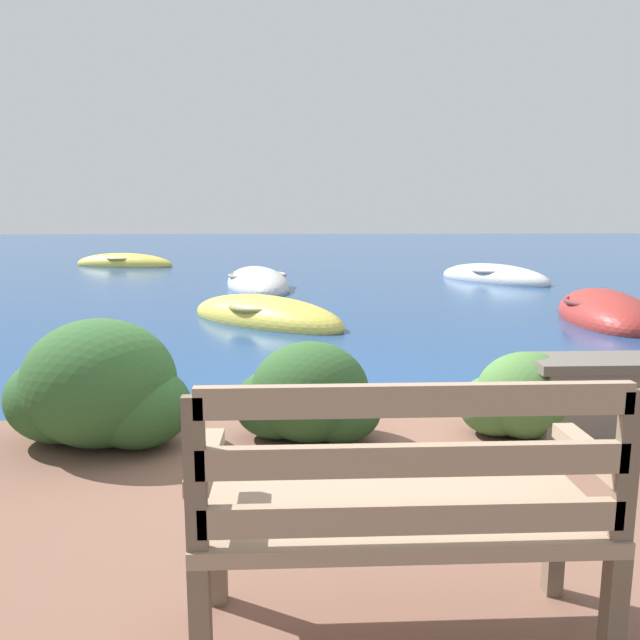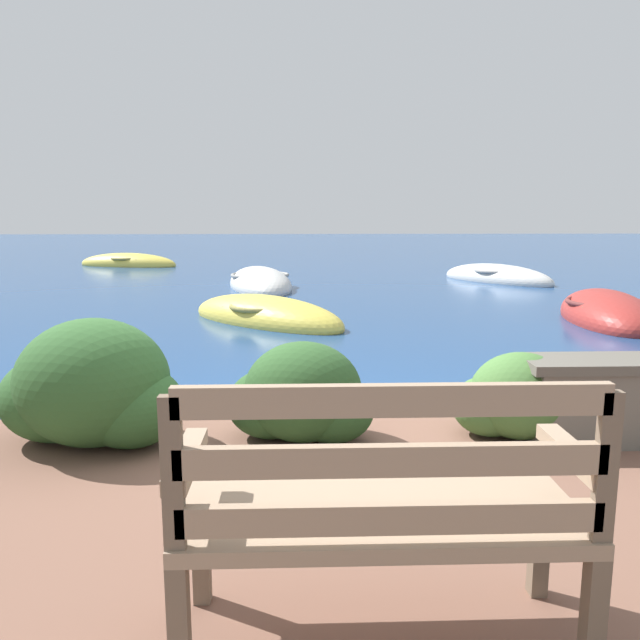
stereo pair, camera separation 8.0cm
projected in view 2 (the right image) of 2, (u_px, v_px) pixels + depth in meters
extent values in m
plane|color=navy|center=(323.00, 446.00, 4.33)|extent=(80.00, 80.00, 0.00)
cube|color=brown|center=(201.00, 550.00, 2.23)|extent=(0.06, 0.06, 0.40)
cube|color=brown|center=(539.00, 544.00, 2.27)|extent=(0.06, 0.06, 0.40)
cube|color=brown|center=(179.00, 627.00, 1.81)|extent=(0.06, 0.06, 0.40)
cube|color=brown|center=(593.00, 618.00, 1.86)|extent=(0.06, 0.06, 0.40)
cube|color=gray|center=(381.00, 517.00, 2.00)|extent=(1.29, 0.48, 0.05)
cube|color=gray|center=(391.00, 518.00, 1.78)|extent=(1.22, 0.04, 0.09)
cube|color=gray|center=(392.00, 460.00, 1.75)|extent=(1.22, 0.04, 0.09)
cube|color=gray|center=(393.00, 400.00, 1.72)|extent=(1.22, 0.04, 0.09)
cube|color=brown|center=(172.00, 474.00, 1.73)|extent=(0.06, 0.04, 0.45)
cube|color=brown|center=(606.00, 467.00, 1.77)|extent=(0.06, 0.04, 0.45)
cube|color=gray|center=(186.00, 459.00, 1.95)|extent=(0.07, 0.43, 0.05)
cube|color=gray|center=(573.00, 454.00, 1.99)|extent=(0.07, 0.43, 0.05)
ellipsoid|color=#2D5628|center=(93.00, 382.00, 3.72)|extent=(0.91, 0.82, 0.77)
ellipsoid|color=#2D5628|center=(57.00, 397.00, 3.80)|extent=(0.68, 0.61, 0.54)
ellipsoid|color=#2D5628|center=(131.00, 406.00, 3.71)|extent=(0.63, 0.57, 0.50)
ellipsoid|color=#284C23|center=(303.00, 392.00, 3.80)|extent=(0.72, 0.65, 0.61)
ellipsoid|color=#284C23|center=(271.00, 403.00, 3.86)|extent=(0.54, 0.49, 0.43)
ellipsoid|color=#284C23|center=(333.00, 410.00, 3.79)|extent=(0.51, 0.46, 0.40)
ellipsoid|color=#426B33|center=(521.00, 396.00, 3.85)|extent=(0.63, 0.57, 0.54)
ellipsoid|color=#426B33|center=(490.00, 406.00, 3.90)|extent=(0.48, 0.43, 0.38)
ellipsoid|color=#426B33|center=(547.00, 412.00, 3.84)|extent=(0.44, 0.40, 0.35)
ellipsoid|color=#9E2D28|center=(606.00, 317.00, 9.27)|extent=(1.66, 2.91, 0.79)
torus|color=brown|center=(608.00, 302.00, 9.23)|extent=(1.38, 1.38, 0.07)
cube|color=#846647|center=(616.00, 309.00, 8.84)|extent=(0.94, 0.29, 0.04)
cube|color=#846647|center=(601.00, 301.00, 9.57)|extent=(0.94, 0.29, 0.04)
ellipsoid|color=#DBC64C|center=(266.00, 318.00, 9.18)|extent=(2.82, 2.73, 0.68)
torus|color=olive|center=(266.00, 306.00, 9.14)|extent=(1.52, 1.52, 0.07)
cube|color=#846647|center=(246.00, 305.00, 9.43)|extent=(0.66, 0.70, 0.04)
cube|color=#846647|center=(283.00, 310.00, 8.92)|extent=(0.66, 0.70, 0.04)
ellipsoid|color=silver|center=(260.00, 285.00, 13.27)|extent=(1.86, 3.38, 0.76)
torus|color=gray|center=(260.00, 275.00, 13.23)|extent=(1.47, 1.47, 0.07)
cube|color=#846647|center=(257.00, 274.00, 13.70)|extent=(0.99, 0.32, 0.04)
cube|color=#846647|center=(263.00, 278.00, 12.85)|extent=(0.99, 0.32, 0.04)
ellipsoid|color=silver|center=(497.00, 279.00, 14.47)|extent=(2.53, 3.04, 0.69)
torus|color=gray|center=(497.00, 271.00, 14.43)|extent=(1.49, 1.49, 0.07)
cube|color=#846647|center=(482.00, 271.00, 14.79)|extent=(0.77, 0.57, 0.04)
cube|color=#846647|center=(510.00, 273.00, 14.14)|extent=(0.77, 0.57, 0.04)
ellipsoid|color=#DBC64C|center=(128.00, 264.00, 18.44)|extent=(3.22, 1.81, 0.67)
torus|color=olive|center=(128.00, 258.00, 18.41)|extent=(1.28, 1.28, 0.07)
cube|color=#846647|center=(142.00, 259.00, 18.31)|extent=(0.34, 0.81, 0.04)
cube|color=#846647|center=(116.00, 259.00, 18.51)|extent=(0.34, 0.81, 0.04)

